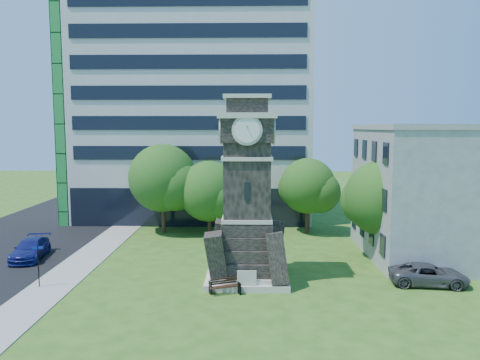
{
  "coord_description": "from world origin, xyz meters",
  "views": [
    {
      "loc": [
        3.19,
        -28.57,
        10.18
      ],
      "look_at": [
        2.42,
        6.76,
        6.18
      ],
      "focal_mm": 35.0,
      "sensor_mm": 36.0,
      "label": 1
    }
  ],
  "objects_px": {
    "park_bench": "(225,285)",
    "clock_tower": "(247,202)",
    "car_east_lot": "(429,275)",
    "car_street_north": "(30,249)",
    "street_sign": "(38,261)"
  },
  "relations": [
    {
      "from": "car_east_lot",
      "to": "car_street_north",
      "type": "bearing_deg",
      "value": 85.43
    },
    {
      "from": "clock_tower",
      "to": "street_sign",
      "type": "distance_m",
      "value": 13.86
    },
    {
      "from": "clock_tower",
      "to": "park_bench",
      "type": "distance_m",
      "value": 5.71
    },
    {
      "from": "clock_tower",
      "to": "car_east_lot",
      "type": "height_order",
      "value": "clock_tower"
    },
    {
      "from": "car_street_north",
      "to": "park_bench",
      "type": "distance_m",
      "value": 17.21
    },
    {
      "from": "street_sign",
      "to": "car_street_north",
      "type": "bearing_deg",
      "value": 99.46
    },
    {
      "from": "clock_tower",
      "to": "park_bench",
      "type": "height_order",
      "value": "clock_tower"
    },
    {
      "from": "clock_tower",
      "to": "car_street_north",
      "type": "bearing_deg",
      "value": 164.88
    },
    {
      "from": "clock_tower",
      "to": "park_bench",
      "type": "xyz_separation_m",
      "value": [
        -1.35,
        -2.83,
        -4.76
      ]
    },
    {
      "from": "car_street_north",
      "to": "street_sign",
      "type": "bearing_deg",
      "value": -69.89
    },
    {
      "from": "clock_tower",
      "to": "car_east_lot",
      "type": "bearing_deg",
      "value": -4.66
    },
    {
      "from": "street_sign",
      "to": "park_bench",
      "type": "bearing_deg",
      "value": -23.66
    },
    {
      "from": "park_bench",
      "to": "clock_tower",
      "type": "bearing_deg",
      "value": 42.51
    },
    {
      "from": "car_east_lot",
      "to": "park_bench",
      "type": "bearing_deg",
      "value": 104.46
    },
    {
      "from": "clock_tower",
      "to": "park_bench",
      "type": "bearing_deg",
      "value": -115.44
    }
  ]
}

